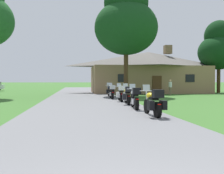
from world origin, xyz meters
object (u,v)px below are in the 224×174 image
object	(u,v)px
bystander_white_shirt_near_lodge	(170,86)
motorcycle_yellow_third_in_row	(128,96)
motorcycle_black_fourth_in_row	(121,94)
motorcycle_black_fifth_in_row	(112,92)
motorcycle_blue_farthest_in_row	(110,91)
motorcycle_silver_second_in_row	(135,98)
motorcycle_yellow_nearest_to_camera	(154,103)
tree_right_of_lodge	(219,47)
tree_by_lodge_front	(126,20)

from	to	relation	value
bystander_white_shirt_near_lodge	motorcycle_yellow_third_in_row	bearing A→B (deg)	-34.74
motorcycle_black_fourth_in_row	motorcycle_black_fifth_in_row	size ratio (longest dim) A/B	1.00
motorcycle_blue_farthest_in_row	bystander_white_shirt_near_lodge	distance (m)	7.33
motorcycle_silver_second_in_row	motorcycle_blue_farthest_in_row	xyz separation A→B (m)	(0.08, 10.85, -0.01)
motorcycle_blue_farthest_in_row	motorcycle_black_fifth_in_row	bearing A→B (deg)	-93.84
motorcycle_yellow_nearest_to_camera	motorcycle_black_fourth_in_row	distance (m)	8.12
motorcycle_blue_farthest_in_row	tree_right_of_lodge	size ratio (longest dim) A/B	0.23
motorcycle_black_fifth_in_row	tree_right_of_lodge	bearing A→B (deg)	33.61
motorcycle_silver_second_in_row	motorcycle_black_fourth_in_row	distance (m)	5.20
motorcycle_black_fourth_in_row	tree_by_lodge_front	world-z (taller)	tree_by_lodge_front
motorcycle_black_fourth_in_row	motorcycle_black_fifth_in_row	bearing A→B (deg)	98.42
motorcycle_black_fifth_in_row	tree_by_lodge_front	bearing A→B (deg)	64.97
motorcycle_silver_second_in_row	tree_right_of_lodge	world-z (taller)	tree_right_of_lodge
motorcycle_black_fourth_in_row	bystander_white_shirt_near_lodge	world-z (taller)	bystander_white_shirt_near_lodge
motorcycle_yellow_nearest_to_camera	motorcycle_yellow_third_in_row	distance (m)	5.59
motorcycle_silver_second_in_row	motorcycle_black_fourth_in_row	world-z (taller)	same
motorcycle_black_fifth_in_row	tree_by_lodge_front	xyz separation A→B (m)	(2.01, 4.18, 6.86)
motorcycle_black_fifth_in_row	bystander_white_shirt_near_lodge	bearing A→B (deg)	38.46
tree_right_of_lodge	motorcycle_blue_farthest_in_row	bearing A→B (deg)	-155.13
motorcycle_yellow_third_in_row	motorcycle_black_fourth_in_row	size ratio (longest dim) A/B	1.00
motorcycle_black_fifth_in_row	tree_by_lodge_front	distance (m)	8.29
motorcycle_silver_second_in_row	bystander_white_shirt_near_lodge	size ratio (longest dim) A/B	1.25
motorcycle_black_fourth_in_row	motorcycle_blue_farthest_in_row	distance (m)	5.65
bystander_white_shirt_near_lodge	tree_by_lodge_front	size ratio (longest dim) A/B	0.14
motorcycle_silver_second_in_row	tree_right_of_lodge	xyz separation A→B (m)	(14.91, 17.72, 5.15)
motorcycle_black_fifth_in_row	bystander_white_shirt_near_lodge	distance (m)	8.95
motorcycle_yellow_third_in_row	bystander_white_shirt_near_lodge	bearing A→B (deg)	61.50
bystander_white_shirt_near_lodge	tree_right_of_lodge	bearing A→B (deg)	115.56
motorcycle_yellow_third_in_row	tree_right_of_lodge	bearing A→B (deg)	49.22
motorcycle_yellow_third_in_row	bystander_white_shirt_near_lodge	world-z (taller)	bystander_white_shirt_near_lodge
motorcycle_black_fourth_in_row	tree_by_lodge_front	size ratio (longest dim) A/B	0.18
motorcycle_silver_second_in_row	motorcycle_black_fourth_in_row	bearing A→B (deg)	92.75
motorcycle_yellow_nearest_to_camera	tree_by_lodge_front	distance (m)	16.67
motorcycle_yellow_nearest_to_camera	motorcycle_blue_farthest_in_row	size ratio (longest dim) A/B	1.00
motorcycle_yellow_third_in_row	tree_right_of_lodge	distance (m)	21.72
tree_right_of_lodge	motorcycle_silver_second_in_row	bearing A→B (deg)	-130.08
motorcycle_black_fifth_in_row	tree_right_of_lodge	world-z (taller)	tree_right_of_lodge
tree_right_of_lodge	motorcycle_black_fifth_in_row	bearing A→B (deg)	-147.07
motorcycle_blue_farthest_in_row	tree_by_lodge_front	world-z (taller)	tree_by_lodge_front
motorcycle_silver_second_in_row	tree_by_lodge_front	world-z (taller)	tree_by_lodge_front
bystander_white_shirt_near_lodge	tree_by_lodge_front	bearing A→B (deg)	-78.18
motorcycle_yellow_nearest_to_camera	motorcycle_black_fourth_in_row	world-z (taller)	same
motorcycle_yellow_nearest_to_camera	motorcycle_black_fifth_in_row	world-z (taller)	same
motorcycle_silver_second_in_row	bystander_white_shirt_near_lodge	distance (m)	15.13
motorcycle_black_fifth_in_row	bystander_white_shirt_near_lodge	size ratio (longest dim) A/B	1.25
motorcycle_black_fourth_in_row	bystander_white_shirt_near_lodge	size ratio (longest dim) A/B	1.25
motorcycle_silver_second_in_row	tree_by_lodge_front	bearing A→B (deg)	85.58
motorcycle_black_fourth_in_row	motorcycle_black_fifth_in_row	world-z (taller)	same
bystander_white_shirt_near_lodge	tree_right_of_lodge	xyz separation A→B (m)	(7.98, 4.27, 4.84)
motorcycle_yellow_nearest_to_camera	motorcycle_blue_farthest_in_row	bearing A→B (deg)	88.73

